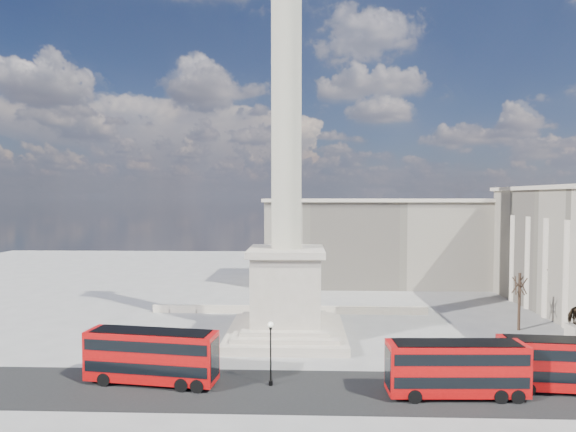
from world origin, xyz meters
The scene contains 13 objects.
ground centered at (0.00, 0.00, 0.00)m, with size 180.00×180.00×0.00m, color gray.
asphalt_road centered at (5.00, -10.00, 0.00)m, with size 120.00×9.00×0.01m, color black.
nelsons_column centered at (0.00, 5.00, 12.92)m, with size 14.00×14.00×49.85m.
balustrade_wall centered at (0.00, 16.00, 0.55)m, with size 40.00×0.60×1.10m, color beige.
building_northeast centered at (20.00, 40.00, 8.32)m, with size 51.00×17.00×16.60m.
red_bus_a centered at (-11.67, -8.94, 2.55)m, with size 12.22×4.20×4.85m.
red_bus_b centered at (15.03, -10.81, 2.46)m, with size 11.66×3.06×4.69m.
red_bus_c centered at (25.14, -9.46, 2.41)m, with size 11.51×3.44×4.60m.
victorian_lamp centered at (-0.91, -9.02, 3.41)m, with size 0.50×0.50×5.79m.
bare_tree_mid centered at (29.48, 8.77, 6.06)m, with size 2.03×2.03×7.69m.
bare_tree_far centered at (36.71, 14.46, 6.39)m, with size 1.99×1.99×8.11m.
pedestrian_walking centered at (20.89, -6.16, 0.86)m, with size 0.63×0.41×1.72m, color #222227.
pedestrian_crossing centered at (18.84, -1.48, 0.96)m, with size 1.13×0.47×1.92m, color #222227.
Camera 1 is at (1.96, -48.62, 16.97)m, focal length 28.00 mm.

